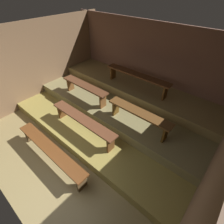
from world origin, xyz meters
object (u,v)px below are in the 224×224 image
(bench_middle_right, at_px, (139,114))
(bench_middle_left, at_px, (85,87))
(bench_floor_center, at_px, (51,150))
(bench_upper_center, at_px, (137,77))
(bench_lower_center, at_px, (83,121))

(bench_middle_right, bearing_deg, bench_middle_left, 180.00)
(bench_floor_center, height_order, bench_middle_right, bench_middle_right)
(bench_middle_left, distance_m, bench_middle_right, 2.01)
(bench_floor_center, bearing_deg, bench_upper_center, 85.79)
(bench_floor_center, relative_size, bench_middle_left, 1.36)
(bench_lower_center, distance_m, bench_middle_left, 1.30)
(bench_middle_right, distance_m, bench_upper_center, 1.54)
(bench_lower_center, xyz_separation_m, bench_middle_left, (-0.89, 0.91, 0.25))
(bench_middle_left, bearing_deg, bench_upper_center, 47.79)
(bench_floor_center, bearing_deg, bench_lower_center, 88.65)
(bench_middle_left, height_order, bench_middle_right, same)
(bench_lower_center, height_order, bench_middle_right, bench_middle_right)
(bench_floor_center, distance_m, bench_lower_center, 1.06)
(bench_floor_center, xyz_separation_m, bench_middle_right, (1.15, 1.93, 0.51))
(bench_lower_center, relative_size, bench_middle_left, 1.24)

